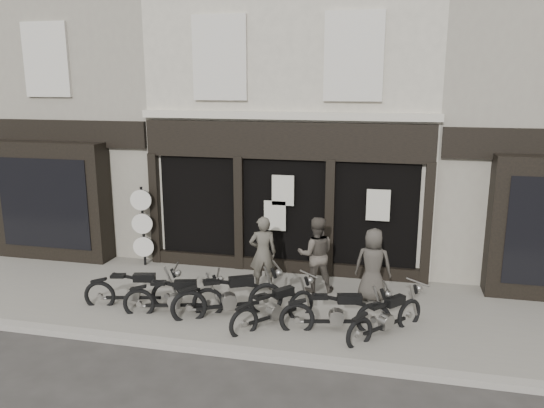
% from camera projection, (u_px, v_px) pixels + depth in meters
% --- Properties ---
extents(ground_plane, '(90.00, 90.00, 0.00)m').
position_uv_depth(ground_plane, '(254.00, 325.00, 10.79)').
color(ground_plane, '#2D2B28').
rests_on(ground_plane, ground).
extents(pavement, '(30.00, 4.20, 0.12)m').
position_uv_depth(pavement, '(265.00, 305.00, 11.63)').
color(pavement, slate).
rests_on(pavement, ground_plane).
extents(kerb, '(30.00, 0.25, 0.13)m').
position_uv_depth(kerb, '(236.00, 352.00, 9.59)').
color(kerb, gray).
rests_on(kerb, ground_plane).
extents(central_building, '(7.30, 6.22, 8.34)m').
position_uv_depth(central_building, '(305.00, 108.00, 15.52)').
color(central_building, beige).
rests_on(central_building, ground).
extents(neighbour_left, '(5.60, 6.73, 8.34)m').
position_uv_depth(neighbour_left, '(108.00, 107.00, 16.87)').
color(neighbour_left, gray).
rests_on(neighbour_left, ground).
extents(neighbour_right, '(5.60, 6.73, 8.34)m').
position_uv_depth(neighbour_right, '(541.00, 113.00, 14.08)').
color(neighbour_right, gray).
rests_on(neighbour_right, ground).
extents(motorcycle_0, '(2.10, 0.77, 1.02)m').
position_uv_depth(motorcycle_0, '(134.00, 293.00, 11.41)').
color(motorcycle_0, black).
rests_on(motorcycle_0, ground).
extents(motorcycle_1, '(2.07, 0.83, 1.01)m').
position_uv_depth(motorcycle_1, '(175.00, 300.00, 11.03)').
color(motorcycle_1, black).
rests_on(motorcycle_1, ground).
extents(motorcycle_2, '(2.16, 1.37, 1.13)m').
position_uv_depth(motorcycle_2, '(229.00, 300.00, 10.93)').
color(motorcycle_2, black).
rests_on(motorcycle_2, ground).
extents(motorcycle_3, '(1.53, 1.70, 0.99)m').
position_uv_depth(motorcycle_3, '(274.00, 311.00, 10.55)').
color(motorcycle_3, black).
rests_on(motorcycle_3, ground).
extents(motorcycle_4, '(2.14, 0.80, 1.04)m').
position_uv_depth(motorcycle_4, '(337.00, 316.00, 10.26)').
color(motorcycle_4, black).
rests_on(motorcycle_4, ground).
extents(motorcycle_5, '(1.52, 1.69, 0.98)m').
position_uv_depth(motorcycle_5, '(386.00, 320.00, 10.13)').
color(motorcycle_5, black).
rests_on(motorcycle_5, ground).
extents(man_left, '(0.74, 0.60, 1.74)m').
position_uv_depth(man_left, '(263.00, 253.00, 12.19)').
color(man_left, '#4A463D').
rests_on(man_left, pavement).
extents(man_centre, '(0.98, 0.83, 1.75)m').
position_uv_depth(man_centre, '(316.00, 254.00, 12.10)').
color(man_centre, '#474039').
rests_on(man_centre, pavement).
extents(man_right, '(0.82, 0.56, 1.63)m').
position_uv_depth(man_right, '(373.00, 265.00, 11.58)').
color(man_right, '#3A3630').
rests_on(man_right, pavement).
extents(advert_sign_post, '(0.53, 0.35, 2.22)m').
position_uv_depth(advert_sign_post, '(143.00, 230.00, 13.77)').
color(advert_sign_post, black).
rests_on(advert_sign_post, ground).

